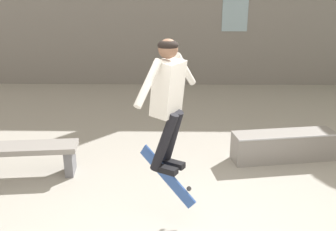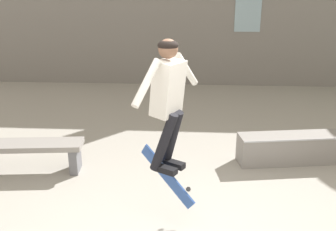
{
  "view_description": "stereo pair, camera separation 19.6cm",
  "coord_description": "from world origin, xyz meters",
  "views": [
    {
      "loc": [
        -0.08,
        -3.07,
        2.62
      ],
      "look_at": [
        -0.14,
        0.84,
        1.3
      ],
      "focal_mm": 40.0,
      "sensor_mm": 36.0,
      "label": 1
    },
    {
      "loc": [
        0.11,
        -3.06,
        2.62
      ],
      "look_at": [
        -0.14,
        0.84,
        1.3
      ],
      "focal_mm": 40.0,
      "sensor_mm": 36.0,
      "label": 2
    }
  ],
  "objects": [
    {
      "name": "park_bench",
      "position": [
        -2.45,
        1.89,
        0.35
      ],
      "size": [
        1.95,
        0.63,
        0.47
      ],
      "rotation": [
        0.0,
        0.0,
        0.11
      ],
      "color": "gray",
      "rests_on": "ground_plane"
    },
    {
      "name": "skateboard_flipping",
      "position": [
        -0.15,
        0.85,
        0.54
      ],
      "size": [
        0.67,
        0.49,
        0.71
      ],
      "rotation": [
        0.0,
        0.0,
        -0.54
      ],
      "color": "#2D519E"
    },
    {
      "name": "skater",
      "position": [
        -0.14,
        0.84,
        1.54
      ],
      "size": [
        0.67,
        1.09,
        1.49
      ],
      "rotation": [
        0.0,
        0.0,
        -0.52
      ],
      "color": "silver"
    },
    {
      "name": "skate_ledge",
      "position": [
        1.69,
        2.49,
        0.23
      ],
      "size": [
        1.68,
        0.66,
        0.47
      ],
      "rotation": [
        0.0,
        0.0,
        0.16
      ],
      "color": "gray",
      "rests_on": "ground_plane"
    },
    {
      "name": "building_backdrop",
      "position": [
        0.01,
        7.7,
        2.22
      ],
      "size": [
        15.19,
        0.52,
        5.22
      ],
      "color": "gray",
      "rests_on": "ground_plane"
    }
  ]
}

